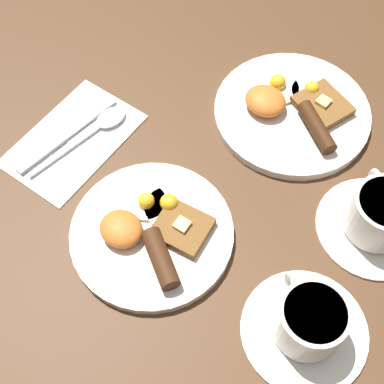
% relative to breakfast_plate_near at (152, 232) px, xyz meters
% --- Properties ---
extents(ground_plane, '(3.00, 3.00, 0.00)m').
position_rel_breakfast_plate_near_xyz_m(ground_plane, '(-0.00, -0.00, -0.01)').
color(ground_plane, '#4C301C').
extents(breakfast_plate_near, '(0.23, 0.23, 0.04)m').
position_rel_breakfast_plate_near_xyz_m(breakfast_plate_near, '(0.00, 0.00, 0.00)').
color(breakfast_plate_near, silver).
rests_on(breakfast_plate_near, ground_plane).
extents(breakfast_plate_far, '(0.26, 0.26, 0.05)m').
position_rel_breakfast_plate_near_xyz_m(breakfast_plate_far, '(0.02, 0.31, -0.00)').
color(breakfast_plate_far, silver).
rests_on(breakfast_plate_far, ground_plane).
extents(teacup_near, '(0.17, 0.17, 0.08)m').
position_rel_breakfast_plate_near_xyz_m(teacup_near, '(0.24, 0.03, 0.02)').
color(teacup_near, silver).
rests_on(teacup_near, ground_plane).
extents(teacup_far, '(0.17, 0.17, 0.08)m').
position_rel_breakfast_plate_near_xyz_m(teacup_far, '(0.23, 0.22, 0.02)').
color(teacup_far, silver).
rests_on(teacup_far, ground_plane).
extents(napkin, '(0.16, 0.23, 0.01)m').
position_rel_breakfast_plate_near_xyz_m(napkin, '(-0.21, 0.04, -0.01)').
color(napkin, white).
rests_on(napkin, ground_plane).
extents(knife, '(0.02, 0.20, 0.01)m').
position_rel_breakfast_plate_near_xyz_m(knife, '(-0.23, 0.03, -0.01)').
color(knife, silver).
rests_on(knife, napkin).
extents(spoon, '(0.04, 0.19, 0.01)m').
position_rel_breakfast_plate_near_xyz_m(spoon, '(-0.20, 0.09, -0.00)').
color(spoon, silver).
rests_on(spoon, napkin).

